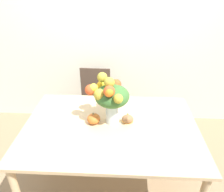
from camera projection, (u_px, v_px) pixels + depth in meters
ground_plane at (111, 184)px, 2.35m from camera, size 12.00×12.00×0.00m
wall_back at (116, 29)px, 2.85m from camera, size 8.00×0.06×2.70m
dining_table at (111, 133)px, 2.01m from camera, size 1.56×1.09×0.78m
flower_vase at (110, 97)px, 1.89m from camera, size 0.39×0.40×0.47m
pumpkin at (94, 119)px, 1.98m from camera, size 0.12×0.12×0.11m
turkey_figurine at (128, 118)px, 2.00m from camera, size 0.11×0.14×0.09m
dining_chair_near_window at (94, 102)px, 2.92m from camera, size 0.43×0.43×0.91m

